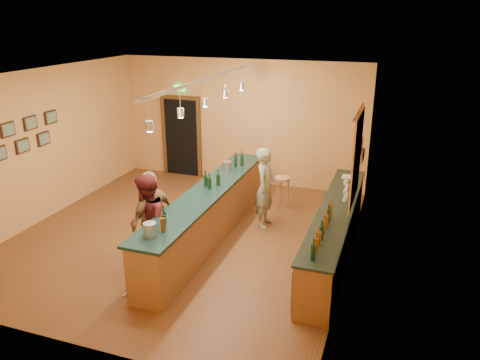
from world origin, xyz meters
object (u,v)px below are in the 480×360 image
(bartender, at_px, (265,188))
(customer_b, at_px, (153,218))
(customer_a, at_px, (147,223))
(back_counter, at_px, (335,231))
(bar_stool, at_px, (282,183))
(tasting_bar, at_px, (208,211))

(bartender, xyz_separation_m, customer_b, (-1.44, -2.15, 0.02))
(customer_a, bearing_deg, back_counter, 97.72)
(back_counter, relative_size, bar_stool, 6.09)
(back_counter, distance_m, bartender, 1.82)
(bartender, bearing_deg, customer_b, 147.59)
(customer_b, relative_size, bar_stool, 2.31)
(back_counter, relative_size, bartender, 2.69)
(customer_b, bearing_deg, bartender, 157.61)
(customer_b, xyz_separation_m, bar_stool, (1.55, 3.16, -0.26))
(bartender, bearing_deg, back_counter, -116.87)
(bartender, height_order, customer_b, customer_b)
(tasting_bar, bearing_deg, back_counter, 4.24)
(back_counter, relative_size, customer_b, 2.63)
(bartender, distance_m, bar_stool, 1.05)
(tasting_bar, relative_size, bar_stool, 6.83)
(customer_b, bearing_deg, tasting_bar, 164.38)
(tasting_bar, height_order, bartender, bartender)
(back_counter, height_order, customer_a, customer_a)
(tasting_bar, xyz_separation_m, bartender, (0.87, 1.03, 0.24))
(customer_a, relative_size, customer_b, 1.00)
(bar_stool, bearing_deg, customer_a, -114.25)
(back_counter, height_order, tasting_bar, tasting_bar)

